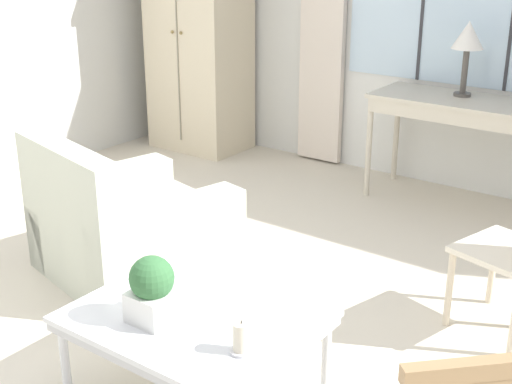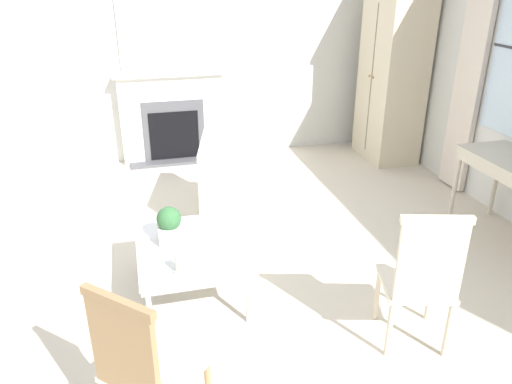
{
  "view_description": "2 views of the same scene",
  "coord_description": "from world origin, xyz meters",
  "views": [
    {
      "loc": [
        1.93,
        -2.26,
        1.98
      ],
      "look_at": [
        -0.13,
        0.55,
        0.66
      ],
      "focal_mm": 50.0,
      "sensor_mm": 36.0,
      "label": 1
    },
    {
      "loc": [
        3.46,
        -0.62,
        2.36
      ],
      "look_at": [
        0.17,
        0.23,
        0.82
      ],
      "focal_mm": 35.0,
      "sensor_mm": 36.0,
      "label": 2
    }
  ],
  "objects": [
    {
      "name": "coffee_table",
      "position": [
        0.16,
        -0.29,
        0.39
      ],
      "size": [
        0.99,
        0.8,
        0.44
      ],
      "color": "silver",
      "rests_on": "ground_plane"
    },
    {
      "name": "wall_back_windowed",
      "position": [
        0.0,
        3.02,
        1.4
      ],
      "size": [
        7.2,
        0.14,
        2.8
      ],
      "color": "silver",
      "rests_on": "ground_plane"
    },
    {
      "name": "console_table",
      "position": [
        0.21,
        2.66,
        0.72
      ],
      "size": [
        1.4,
        0.55,
        0.8
      ],
      "color": "beige",
      "rests_on": "ground_plane"
    },
    {
      "name": "potted_plant_small",
      "position": [
        0.06,
        -0.43,
        0.58
      ],
      "size": [
        0.19,
        0.19,
        0.29
      ],
      "color": "white",
      "rests_on": "coffee_table"
    },
    {
      "name": "table_lamp",
      "position": [
        0.12,
        2.74,
        1.21
      ],
      "size": [
        0.23,
        0.23,
        0.54
      ],
      "color": "#4C4742",
      "rests_on": "console_table"
    },
    {
      "name": "pillar_candle",
      "position": [
        0.5,
        -0.4,
        0.49
      ],
      "size": [
        0.09,
        0.09,
        0.14
      ],
      "color": "silver",
      "rests_on": "coffee_table"
    },
    {
      "name": "armoire",
      "position": [
        -2.32,
        2.66,
        1.14
      ],
      "size": [
        0.91,
        0.63,
        2.26
      ],
      "color": "beige",
      "rests_on": "ground_plane"
    },
    {
      "name": "armchair_upholstered",
      "position": [
        -0.98,
        0.42,
        0.27
      ],
      "size": [
        1.14,
        1.14,
        0.86
      ],
      "color": "beige",
      "rests_on": "ground_plane"
    },
    {
      "name": "ground_plane",
      "position": [
        0.0,
        0.0,
        0.0
      ],
      "size": [
        14.0,
        14.0,
        0.0
      ],
      "primitive_type": "plane",
      "color": "beige"
    }
  ]
}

